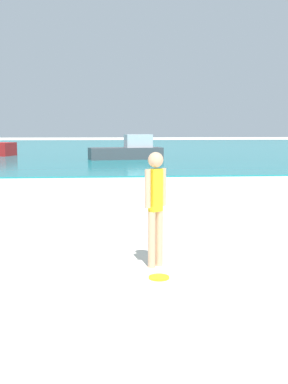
% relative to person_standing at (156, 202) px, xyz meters
% --- Properties ---
extents(water, '(160.00, 60.00, 0.06)m').
position_rel_person_standing_xyz_m(water, '(0.01, 42.38, -0.90)').
color(water, teal).
rests_on(water, ground).
extents(person_standing, '(0.32, 0.26, 1.63)m').
position_rel_person_standing_xyz_m(person_standing, '(0.00, 0.00, 0.00)').
color(person_standing, '#DDAD84').
rests_on(person_standing, ground).
extents(frisbee, '(0.27, 0.27, 0.03)m').
position_rel_person_standing_xyz_m(frisbee, '(-0.01, -0.56, -0.91)').
color(frisbee, yellow).
rests_on(frisbee, ground).
extents(boat_near, '(4.68, 2.22, 1.53)m').
position_rel_person_standing_xyz_m(boat_near, '(0.77, 22.92, -0.34)').
color(boat_near, '#4C4C51').
rests_on(boat_near, water).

